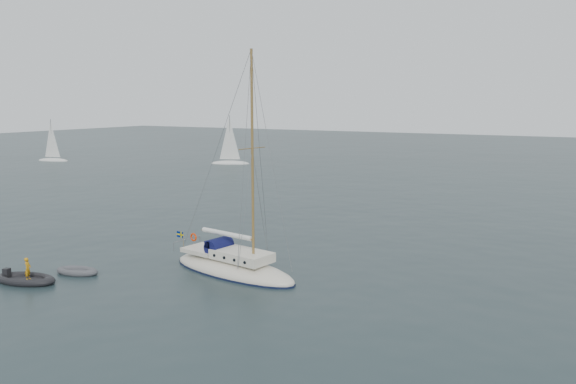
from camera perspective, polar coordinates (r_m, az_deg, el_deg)
The scene contains 6 objects.
ground at distance 29.88m, azimuth -1.42°, elevation -9.98°, with size 300.00×300.00×0.00m, color black.
sailboat at distance 32.67m, azimuth -5.59°, elevation -6.51°, with size 9.23×2.77×13.15m.
dinghy at distance 34.75m, azimuth -20.63°, elevation -7.53°, with size 2.60×1.17×0.37m.
rib at distance 34.26m, azimuth -25.12°, elevation -7.96°, with size 3.62×1.64×1.43m.
distant_yacht_c at distance 89.26m, azimuth -5.95°, elevation 5.08°, with size 6.17×3.29×8.17m.
distant_yacht_a at distance 101.21m, azimuth -22.87°, elevation 4.69°, with size 5.55×2.96×7.35m.
Camera 1 is at (14.27, -24.35, 9.81)m, focal length 35.00 mm.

